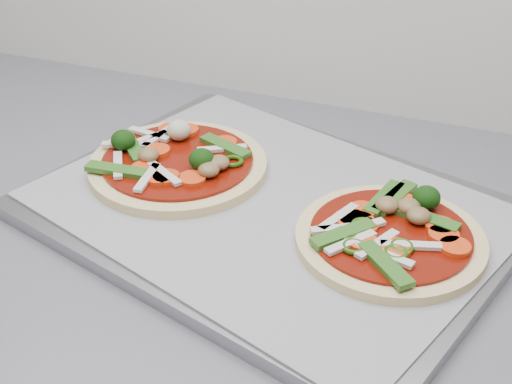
% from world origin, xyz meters
% --- Properties ---
extents(countertop, '(3.60, 0.60, 0.04)m').
position_xyz_m(countertop, '(0.00, 1.30, 0.88)').
color(countertop, slate).
rests_on(countertop, base_cabinet).
extents(baking_tray, '(0.48, 0.41, 0.01)m').
position_xyz_m(baking_tray, '(-0.02, 1.35, 0.91)').
color(baking_tray, '#939399').
rests_on(baking_tray, countertop).
extents(parchment, '(0.46, 0.40, 0.00)m').
position_xyz_m(parchment, '(-0.02, 1.35, 0.91)').
color(parchment, '#939499').
rests_on(parchment, baking_tray).
extents(pizza_left, '(0.23, 0.23, 0.03)m').
position_xyz_m(pizza_left, '(-0.12, 1.38, 0.92)').
color(pizza_left, '#EAD685').
rests_on(pizza_left, parchment).
extents(pizza_right, '(0.21, 0.21, 0.03)m').
position_xyz_m(pizza_right, '(0.09, 1.34, 0.92)').
color(pizza_right, '#EAD685').
rests_on(pizza_right, parchment).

